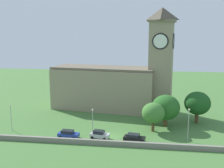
{
  "coord_description": "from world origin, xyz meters",
  "views": [
    {
      "loc": [
        7.66,
        -56.89,
        22.49
      ],
      "look_at": [
        -1.32,
        8.84,
        10.43
      ],
      "focal_mm": 43.21,
      "sensor_mm": 36.0,
      "label": 1
    }
  ],
  "objects_px": {
    "car_blue": "(68,134)",
    "church": "(116,82)",
    "car_black": "(134,138)",
    "tree_by_tower": "(166,107)",
    "car_silver": "(99,135)",
    "tree_churchyard": "(153,113)",
    "streetlamp_west_end": "(11,113)",
    "streetlamp_west_mid": "(93,117)",
    "tree_riverside_east": "(197,103)",
    "streetlamp_central": "(189,120)"
  },
  "relations": [
    {
      "from": "car_blue",
      "to": "streetlamp_central",
      "type": "bearing_deg",
      "value": 4.19
    },
    {
      "from": "car_black",
      "to": "car_blue",
      "type": "bearing_deg",
      "value": 179.79
    },
    {
      "from": "car_black",
      "to": "tree_riverside_east",
      "type": "xyz_separation_m",
      "value": [
        15.4,
        14.85,
        4.35
      ]
    },
    {
      "from": "church",
      "to": "car_black",
      "type": "bearing_deg",
      "value": -74.13
    },
    {
      "from": "car_blue",
      "to": "tree_churchyard",
      "type": "xyz_separation_m",
      "value": [
        18.65,
        6.89,
        3.57
      ]
    },
    {
      "from": "car_black",
      "to": "streetlamp_west_mid",
      "type": "height_order",
      "value": "streetlamp_west_mid"
    },
    {
      "from": "tree_by_tower",
      "to": "tree_churchyard",
      "type": "bearing_deg",
      "value": -127.91
    },
    {
      "from": "church",
      "to": "car_silver",
      "type": "bearing_deg",
      "value": -91.27
    },
    {
      "from": "streetlamp_west_mid",
      "to": "tree_riverside_east",
      "type": "height_order",
      "value": "tree_riverside_east"
    },
    {
      "from": "streetlamp_central",
      "to": "tree_churchyard",
      "type": "distance_m",
      "value": 8.91
    },
    {
      "from": "car_silver",
      "to": "car_black",
      "type": "xyz_separation_m",
      "value": [
        7.66,
        -0.54,
        -0.1
      ]
    },
    {
      "from": "church",
      "to": "tree_churchyard",
      "type": "xyz_separation_m",
      "value": [
        11.16,
        -18.08,
        -3.91
      ]
    },
    {
      "from": "car_blue",
      "to": "car_silver",
      "type": "xyz_separation_m",
      "value": [
        6.95,
        0.48,
        0.05
      ]
    },
    {
      "from": "streetlamp_west_mid",
      "to": "car_black",
      "type": "bearing_deg",
      "value": -13.2
    },
    {
      "from": "tree_riverside_east",
      "to": "car_black",
      "type": "bearing_deg",
      "value": -136.05
    },
    {
      "from": "tree_churchyard",
      "to": "tree_by_tower",
      "type": "bearing_deg",
      "value": 52.09
    },
    {
      "from": "car_black",
      "to": "streetlamp_west_mid",
      "type": "bearing_deg",
      "value": 166.8
    },
    {
      "from": "tree_by_tower",
      "to": "tree_churchyard",
      "type": "height_order",
      "value": "tree_by_tower"
    },
    {
      "from": "car_blue",
      "to": "car_silver",
      "type": "bearing_deg",
      "value": 3.98
    },
    {
      "from": "church",
      "to": "tree_riverside_east",
      "type": "bearing_deg",
      "value": -24.31
    },
    {
      "from": "car_silver",
      "to": "car_black",
      "type": "distance_m",
      "value": 7.68
    },
    {
      "from": "church",
      "to": "streetlamp_west_end",
      "type": "distance_m",
      "value": 31.69
    },
    {
      "from": "church",
      "to": "car_black",
      "type": "relative_size",
      "value": 7.76
    },
    {
      "from": "streetlamp_west_end",
      "to": "church",
      "type": "bearing_deg",
      "value": 44.86
    },
    {
      "from": "car_silver",
      "to": "tree_by_tower",
      "type": "bearing_deg",
      "value": 35.08
    },
    {
      "from": "car_black",
      "to": "streetlamp_central",
      "type": "relative_size",
      "value": 0.67
    },
    {
      "from": "car_silver",
      "to": "tree_churchyard",
      "type": "xyz_separation_m",
      "value": [
        11.71,
        6.41,
        3.52
      ]
    },
    {
      "from": "tree_by_tower",
      "to": "tree_riverside_east",
      "type": "relative_size",
      "value": 0.97
    },
    {
      "from": "tree_by_tower",
      "to": "tree_churchyard",
      "type": "relative_size",
      "value": 1.15
    },
    {
      "from": "tree_riverside_east",
      "to": "tree_churchyard",
      "type": "distance_m",
      "value": 13.85
    },
    {
      "from": "church",
      "to": "tree_by_tower",
      "type": "height_order",
      "value": "church"
    },
    {
      "from": "tree_by_tower",
      "to": "tree_riverside_east",
      "type": "height_order",
      "value": "tree_riverside_east"
    },
    {
      "from": "car_blue",
      "to": "car_black",
      "type": "xyz_separation_m",
      "value": [
        14.6,
        -0.05,
        -0.05
      ]
    },
    {
      "from": "car_black",
      "to": "streetlamp_west_end",
      "type": "height_order",
      "value": "streetlamp_west_end"
    },
    {
      "from": "tree_churchyard",
      "to": "streetlamp_west_end",
      "type": "bearing_deg",
      "value": -173.01
    },
    {
      "from": "car_blue",
      "to": "church",
      "type": "bearing_deg",
      "value": 73.3
    },
    {
      "from": "streetlamp_west_mid",
      "to": "tree_by_tower",
      "type": "bearing_deg",
      "value": 27.57
    },
    {
      "from": "church",
      "to": "streetlamp_central",
      "type": "xyz_separation_m",
      "value": [
        18.55,
        -23.06,
        -3.61
      ]
    },
    {
      "from": "church",
      "to": "tree_churchyard",
      "type": "bearing_deg",
      "value": -58.3
    },
    {
      "from": "streetlamp_west_end",
      "to": "streetlamp_west_mid",
      "type": "xyz_separation_m",
      "value": [
        19.88,
        -0.61,
        -0.15
      ]
    },
    {
      "from": "car_blue",
      "to": "streetlamp_west_end",
      "type": "distance_m",
      "value": 15.46
    },
    {
      "from": "car_silver",
      "to": "streetlamp_west_mid",
      "type": "distance_m",
      "value": 4.16
    },
    {
      "from": "car_black",
      "to": "tree_by_tower",
      "type": "distance_m",
      "value": 13.68
    },
    {
      "from": "car_silver",
      "to": "tree_churchyard",
      "type": "relative_size",
      "value": 0.64
    },
    {
      "from": "car_blue",
      "to": "streetlamp_west_mid",
      "type": "distance_m",
      "value": 6.47
    },
    {
      "from": "car_blue",
      "to": "tree_riverside_east",
      "type": "relative_size",
      "value": 0.58
    },
    {
      "from": "church",
      "to": "car_blue",
      "type": "distance_m",
      "value": 27.12
    },
    {
      "from": "streetlamp_west_mid",
      "to": "streetlamp_west_end",
      "type": "bearing_deg",
      "value": 178.24
    },
    {
      "from": "church",
      "to": "tree_churchyard",
      "type": "relative_size",
      "value": 5.4
    },
    {
      "from": "streetlamp_west_end",
      "to": "tree_by_tower",
      "type": "xyz_separation_m",
      "value": [
        36.57,
        8.1,
        0.43
      ]
    }
  ]
}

